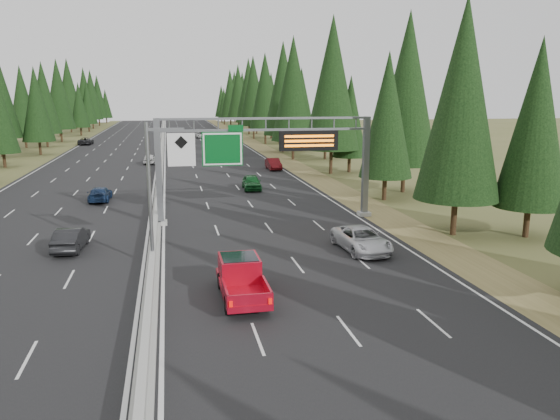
% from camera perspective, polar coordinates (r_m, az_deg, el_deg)
% --- Properties ---
extents(road, '(32.00, 260.00, 0.08)m').
position_cam_1_polar(road, '(85.80, -12.30, 5.32)').
color(road, black).
rests_on(road, ground).
extents(shoulder_right, '(3.60, 260.00, 0.06)m').
position_cam_1_polar(shoulder_right, '(87.40, -0.50, 5.70)').
color(shoulder_right, olive).
rests_on(shoulder_right, ground).
extents(shoulder_left, '(3.60, 260.00, 0.06)m').
position_cam_1_polar(shoulder_left, '(87.85, -24.02, 4.70)').
color(shoulder_left, '#525729').
rests_on(shoulder_left, ground).
extents(median_barrier, '(0.70, 260.00, 0.85)m').
position_cam_1_polar(median_barrier, '(85.76, -12.31, 5.57)').
color(median_barrier, '#989893').
rests_on(median_barrier, road).
extents(sign_gantry, '(16.75, 0.98, 7.80)m').
position_cam_1_polar(sign_gantry, '(41.12, -0.57, 6.03)').
color(sign_gantry, slate).
rests_on(sign_gantry, road).
extents(hov_sign_pole, '(2.80, 0.50, 8.00)m').
position_cam_1_polar(hov_sign_pole, '(30.61, -12.42, 2.69)').
color(hov_sign_pole, slate).
rests_on(hov_sign_pole, road).
extents(tree_row_right, '(11.89, 242.72, 18.80)m').
position_cam_1_polar(tree_row_right, '(82.97, 2.98, 11.87)').
color(tree_row_right, black).
rests_on(tree_row_right, ground).
extents(silver_minivan, '(2.77, 5.35, 1.44)m').
position_cam_1_polar(silver_minivan, '(33.94, 8.51, -3.05)').
color(silver_minivan, silver).
rests_on(silver_minivan, road).
extents(red_pickup, '(1.98, 5.53, 1.80)m').
position_cam_1_polar(red_pickup, '(26.25, -4.14, -6.80)').
color(red_pickup, black).
rests_on(red_pickup, road).
extents(car_ahead_green, '(1.96, 4.42, 1.48)m').
position_cam_1_polar(car_ahead_green, '(55.51, -2.99, 2.91)').
color(car_ahead_green, '#12511F').
rests_on(car_ahead_green, road).
extents(car_ahead_dkred, '(1.54, 4.37, 1.44)m').
position_cam_1_polar(car_ahead_dkred, '(70.50, -0.69, 4.83)').
color(car_ahead_dkred, '#5D0D11').
rests_on(car_ahead_dkred, road).
extents(car_ahead_dkgrey, '(2.51, 5.60, 1.59)m').
position_cam_1_polar(car_ahead_dkgrey, '(87.30, -4.96, 6.21)').
color(car_ahead_dkgrey, black).
rests_on(car_ahead_dkgrey, road).
extents(car_ahead_white, '(2.67, 5.23, 1.41)m').
position_cam_1_polar(car_ahead_white, '(123.94, -8.28, 7.76)').
color(car_ahead_white, '#B4B4B4').
rests_on(car_ahead_white, road).
extents(car_ahead_far, '(2.01, 4.18, 1.38)m').
position_cam_1_polar(car_ahead_far, '(116.84, -9.64, 7.47)').
color(car_ahead_far, black).
rests_on(car_ahead_far, road).
extents(car_onc_near, '(1.79, 4.39, 1.42)m').
position_cam_1_polar(car_onc_near, '(36.15, -21.01, -2.82)').
color(car_onc_near, black).
rests_on(car_onc_near, road).
extents(car_onc_blue, '(1.86, 4.44, 1.28)m').
position_cam_1_polar(car_onc_blue, '(51.99, -18.29, 1.60)').
color(car_onc_blue, navy).
rests_on(car_onc_blue, road).
extents(car_onc_white, '(1.85, 4.11, 1.37)m').
position_cam_1_polar(car_onc_white, '(78.62, -13.46, 5.22)').
color(car_onc_white, '#B9B9B9').
rests_on(car_onc_white, road).
extents(car_onc_far, '(2.59, 5.15, 1.40)m').
position_cam_1_polar(car_onc_far, '(112.89, -19.63, 6.80)').
color(car_onc_far, black).
rests_on(car_onc_far, road).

